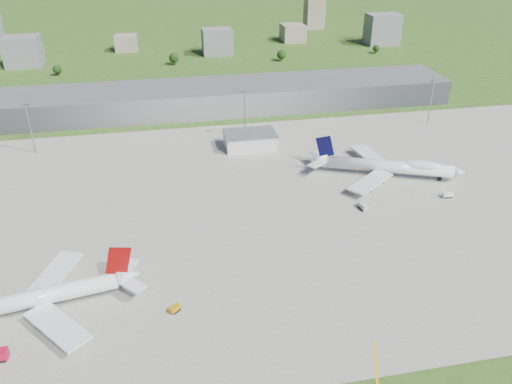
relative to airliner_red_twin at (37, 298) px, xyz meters
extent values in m
plane|color=#2D5119|center=(76.74, 160.33, -4.73)|extent=(1400.00, 1400.00, 0.00)
cube|color=gray|center=(86.74, 50.33, -4.69)|extent=(360.00, 190.00, 0.08)
cube|color=gray|center=(76.74, 175.33, 2.77)|extent=(300.00, 42.00, 15.00)
cube|color=silver|center=(86.74, 110.33, -0.73)|extent=(26.00, 16.00, 8.00)
cylinder|color=gray|center=(-23.26, 125.33, 7.77)|extent=(0.70, 0.70, 25.00)
cube|color=gray|center=(-23.26, 125.33, 20.57)|extent=(3.50, 2.00, 1.20)
cylinder|color=gray|center=(86.74, 125.33, 7.77)|extent=(0.70, 0.70, 25.00)
cube|color=gray|center=(86.74, 125.33, 20.57)|extent=(3.50, 2.00, 1.20)
cylinder|color=gray|center=(196.74, 125.33, 7.77)|extent=(0.70, 0.70, 25.00)
cube|color=gray|center=(196.74, 125.33, 20.57)|extent=(3.50, 2.00, 1.20)
cylinder|color=white|center=(-2.43, -0.41, 0.27)|extent=(52.90, 14.10, 5.45)
cone|color=white|center=(27.15, 4.56, 1.00)|extent=(8.07, 6.58, 5.45)
cube|color=maroon|center=(-4.22, -0.71, -1.42)|extent=(43.01, 9.36, 1.18)
cube|color=white|center=(7.33, -11.91, -1.37)|extent=(21.35, 23.44, 0.82)
cube|color=white|center=(3.04, 13.65, -1.37)|extent=(15.93, 25.00, 0.82)
cube|color=#7A0606|center=(24.91, 4.18, 7.54)|extent=(9.01, 1.95, 10.98)
cylinder|color=#38383D|center=(4.58, -8.91, -3.09)|extent=(5.41, 3.70, 2.91)
cylinder|color=#38383D|center=(1.42, 9.92, -3.09)|extent=(5.41, 3.70, 2.91)
cube|color=black|center=(3.62, -3.54, -3.59)|extent=(1.61, 1.32, 2.27)
cube|color=black|center=(2.27, 4.53, -3.59)|extent=(1.61, 1.32, 2.27)
cylinder|color=white|center=(144.20, 64.73, 0.38)|extent=(55.46, 27.42, 5.77)
cone|color=white|center=(172.97, 52.79, 0.38)|extent=(6.50, 7.11, 5.77)
cone|color=white|center=(114.14, 77.20, 1.13)|extent=(9.08, 8.18, 5.77)
cube|color=navy|center=(145.92, 64.01, -1.40)|extent=(44.57, 20.30, 1.21)
ellipsoid|color=white|center=(158.04, 58.98, 2.11)|extent=(19.25, 12.39, 5.19)
cube|color=white|center=(141.90, 80.96, -1.29)|extent=(11.67, 26.81, 0.84)
cube|color=white|center=(131.08, 54.88, -1.29)|extent=(25.68, 22.42, 0.84)
cube|color=black|center=(116.29, 76.30, 7.91)|extent=(8.73, 3.98, 11.24)
cylinder|color=#38383D|center=(142.94, 74.31, -3.06)|extent=(5.86, 4.71, 2.98)
cylinder|color=#38383D|center=(141.55, 84.95, -3.06)|extent=(5.86, 4.71, 2.98)
cylinder|color=#38383D|center=(136.53, 58.85, -3.06)|extent=(5.86, 4.71, 2.98)
cylinder|color=#38383D|center=(128.01, 52.32, -3.06)|extent=(5.86, 4.71, 2.98)
cube|color=black|center=(140.65, 70.73, -3.57)|extent=(1.80, 1.60, 2.32)
cube|color=black|center=(137.44, 63.00, -3.57)|extent=(1.80, 1.60, 2.32)
cube|color=black|center=(165.67, 55.82, -3.57)|extent=(1.80, 1.60, 2.32)
cube|color=#C0870B|center=(40.94, -8.68, -3.57)|extent=(4.13, 3.96, 1.46)
cube|color=black|center=(40.94, -8.68, -4.30)|extent=(3.78, 3.68, 0.70)
cube|color=beige|center=(121.14, 38.31, -3.21)|extent=(2.87, 5.23, 2.19)
cube|color=black|center=(121.14, 38.31, -4.30)|extent=(2.87, 4.51, 0.70)
cube|color=white|center=(161.00, 40.56, -3.34)|extent=(4.47, 2.39, 1.91)
cube|color=black|center=(161.00, 40.56, -4.30)|extent=(3.83, 2.43, 0.70)
cube|color=slate|center=(-63.26, 310.33, 7.27)|extent=(28.00, 22.00, 24.00)
cube|color=gray|center=(16.74, 350.33, 2.27)|extent=(20.00, 18.00, 14.00)
cube|color=slate|center=(96.74, 320.33, 6.27)|extent=(26.00, 20.00, 22.00)
cube|color=gray|center=(176.74, 360.33, 3.27)|extent=(22.00, 24.00, 16.00)
cube|color=slate|center=(256.74, 330.33, 9.27)|extent=(30.00, 22.00, 28.00)
cube|color=gray|center=(216.74, 420.33, 13.27)|extent=(20.00, 18.00, 36.00)
cylinder|color=#382314|center=(-33.26, 275.33, -3.23)|extent=(0.70, 0.70, 3.00)
sphere|color=black|center=(-33.26, 275.33, 0.14)|extent=(6.75, 6.75, 6.75)
cylinder|color=#382314|center=(56.74, 290.33, -2.93)|extent=(0.70, 0.70, 3.60)
sphere|color=black|center=(56.74, 290.33, 1.12)|extent=(8.10, 8.10, 8.10)
cylinder|color=#382314|center=(146.74, 285.33, -3.03)|extent=(0.70, 0.70, 3.40)
sphere|color=black|center=(146.74, 285.33, 0.79)|extent=(7.65, 7.65, 7.65)
cylinder|color=#382314|center=(236.74, 295.33, -3.33)|extent=(0.70, 0.70, 2.80)
sphere|color=black|center=(236.74, 295.33, -0.18)|extent=(6.30, 6.30, 6.30)
camera|label=1|loc=(42.61, -128.39, 101.46)|focal=35.00mm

